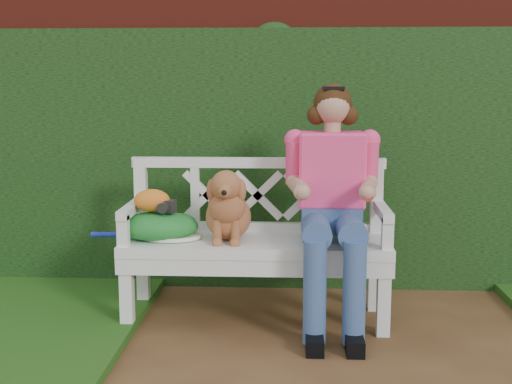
# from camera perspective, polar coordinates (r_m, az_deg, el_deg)

# --- Properties ---
(brick_wall) EXTENTS (10.00, 0.30, 2.20)m
(brick_wall) POSITION_cam_1_polar(r_m,az_deg,el_deg) (4.74, 5.98, 5.95)
(brick_wall) COLOR maroon
(brick_wall) RESTS_ON ground
(ivy_hedge) EXTENTS (10.00, 0.18, 1.70)m
(ivy_hedge) POSITION_cam_1_polar(r_m,az_deg,el_deg) (4.54, 6.07, 2.64)
(ivy_hedge) COLOR #2D5E21
(ivy_hedge) RESTS_ON ground
(garden_bench) EXTENTS (1.60, 0.67, 0.48)m
(garden_bench) POSITION_cam_1_polar(r_m,az_deg,el_deg) (3.95, -0.00, -7.32)
(garden_bench) COLOR white
(garden_bench) RESTS_ON ground
(seated_woman) EXTENTS (0.67, 0.82, 1.31)m
(seated_woman) POSITION_cam_1_polar(r_m,az_deg,el_deg) (3.84, 6.31, -1.51)
(seated_woman) COLOR #FF4B7A
(seated_woman) RESTS_ON ground
(dog) EXTENTS (0.30, 0.40, 0.42)m
(dog) POSITION_cam_1_polar(r_m,az_deg,el_deg) (3.82, -2.36, -1.01)
(dog) COLOR #9F6F40
(dog) RESTS_ON garden_bench
(tennis_racket) EXTENTS (0.69, 0.33, 0.03)m
(tennis_racket) POSITION_cam_1_polar(r_m,az_deg,el_deg) (3.94, -7.51, -3.60)
(tennis_racket) COLOR beige
(tennis_racket) RESTS_ON garden_bench
(green_bag) EXTENTS (0.49, 0.40, 0.15)m
(green_bag) POSITION_cam_1_polar(r_m,az_deg,el_deg) (3.92, -8.13, -2.76)
(green_bag) COLOR #226B30
(green_bag) RESTS_ON garden_bench
(camera_item) EXTENTS (0.12, 0.10, 0.07)m
(camera_item) POSITION_cam_1_polar(r_m,az_deg,el_deg) (3.89, -7.56, -1.16)
(camera_item) COLOR black
(camera_item) RESTS_ON green_bag
(baseball_glove) EXTENTS (0.24, 0.21, 0.13)m
(baseball_glove) POSITION_cam_1_polar(r_m,az_deg,el_deg) (3.91, -8.67, -0.70)
(baseball_glove) COLOR orange
(baseball_glove) RESTS_ON green_bag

